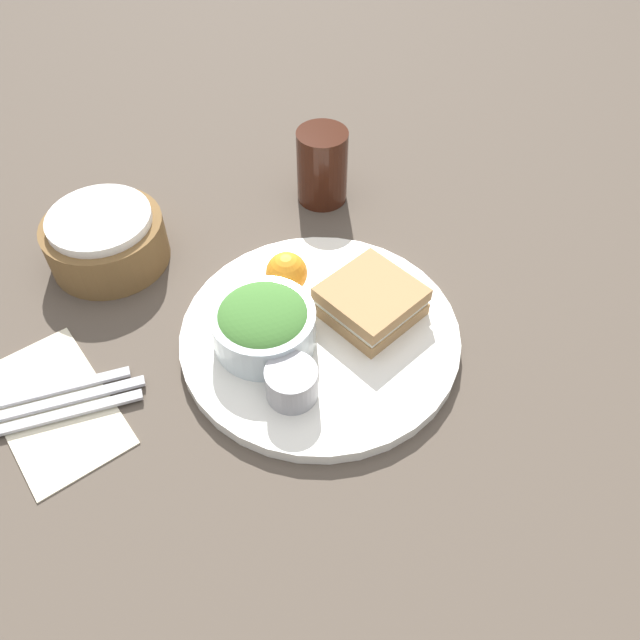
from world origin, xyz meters
The scene contains 12 objects.
ground_plane centered at (0.00, 0.00, 0.00)m, with size 4.00×4.00×0.00m, color #4C4238.
plate centered at (0.00, 0.00, 0.01)m, with size 0.33×0.33×0.02m, color white.
sandwich centered at (0.07, -0.01, 0.04)m, with size 0.11×0.11×0.04m.
salad_bowl centered at (-0.06, 0.03, 0.05)m, with size 0.12×0.12×0.06m.
dressing_cup centered at (-0.08, -0.05, 0.04)m, with size 0.06×0.06×0.04m, color #99999E.
orange_wedge centered at (0.01, 0.08, 0.04)m, with size 0.05×0.05×0.05m, color orange.
drink_glass centered at (0.17, 0.22, 0.05)m, with size 0.07×0.07×0.11m, color #38190F.
bread_basket centered at (-0.14, 0.28, 0.04)m, with size 0.16×0.16×0.07m.
napkin centered at (-0.29, 0.10, 0.00)m, with size 0.11×0.20×0.00m, color beige.
fork centered at (-0.30, 0.08, 0.01)m, with size 0.19×0.01×0.01m, color #B2B2B7.
knife centered at (-0.29, 0.10, 0.01)m, with size 0.20×0.01×0.01m, color #B2B2B7.
spoon centered at (-0.29, 0.12, 0.01)m, with size 0.17×0.01×0.01m, color #B2B2B7.
Camera 1 is at (-0.28, -0.38, 0.59)m, focal length 35.00 mm.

